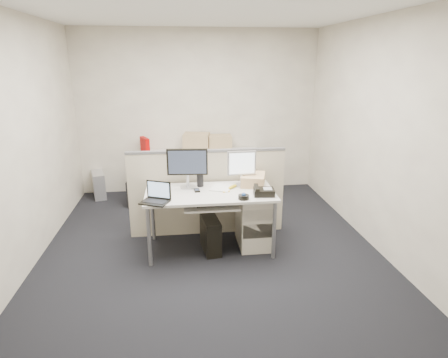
{
  "coord_description": "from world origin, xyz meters",
  "views": [
    {
      "loc": [
        -0.33,
        -4.1,
        2.2
      ],
      "look_at": [
        0.18,
        0.15,
        0.83
      ],
      "focal_mm": 30.0,
      "sensor_mm": 36.0,
      "label": 1
    }
  ],
  "objects": [
    {
      "name": "pc_tower_spare_dark",
      "position": [
        -1.05,
        1.63,
        0.21
      ],
      "size": [
        0.25,
        0.47,
        0.42
      ],
      "primitive_type": "cube",
      "rotation": [
        0.0,
        0.0,
        -0.16
      ],
      "color": "black",
      "rests_on": "floor"
    },
    {
      "name": "banana",
      "position": [
        0.28,
        0.1,
        0.75
      ],
      "size": [
        0.14,
        0.15,
        0.04
      ],
      "primitive_type": "ellipsoid",
      "rotation": [
        0.0,
        0.0,
        0.82
      ],
      "color": "gold",
      "rests_on": "desk"
    },
    {
      "name": "back_counter",
      "position": [
        0.0,
        1.93,
        0.36
      ],
      "size": [
        2.0,
        0.6,
        0.72
      ],
      "primitive_type": "cube",
      "color": "beige",
      "rests_on": "floor"
    },
    {
      "name": "wall_front",
      "position": [
        0.0,
        -2.25,
        1.35
      ],
      "size": [
        4.0,
        0.02,
        2.7
      ],
      "primitive_type": "cube",
      "color": "beige",
      "rests_on": "ground"
    },
    {
      "name": "laptop",
      "position": [
        -0.62,
        -0.28,
        0.84
      ],
      "size": [
        0.35,
        0.31,
        0.21
      ],
      "primitive_type": "cube",
      "rotation": [
        0.0,
        0.0,
        -0.42
      ],
      "color": "black",
      "rests_on": "desk"
    },
    {
      "name": "ceiling",
      "position": [
        0.0,
        0.0,
        2.7
      ],
      "size": [
        4.0,
        4.5,
        0.01
      ],
      "primitive_type": "cube",
      "color": "white",
      "rests_on": "ground"
    },
    {
      "name": "paper_stack",
      "position": [
        0.15,
        0.12,
        0.74
      ],
      "size": [
        0.32,
        0.35,
        0.01
      ],
      "primitive_type": "cube",
      "rotation": [
        0.0,
        0.0,
        -0.37
      ],
      "color": "silver",
      "rests_on": "desk"
    },
    {
      "name": "pc_tower_desk",
      "position": [
        -0.0,
        -0.05,
        0.21
      ],
      "size": [
        0.23,
        0.46,
        0.41
      ],
      "primitive_type": "cube",
      "rotation": [
        0.0,
        0.0,
        0.13
      ],
      "color": "black",
      "rests_on": "floor"
    },
    {
      "name": "trackball",
      "position": [
        0.35,
        -0.28,
        0.75
      ],
      "size": [
        0.15,
        0.15,
        0.05
      ],
      "primitive_type": "cylinder",
      "rotation": [
        0.0,
        0.0,
        -0.34
      ],
      "color": "black",
      "rests_on": "desk"
    },
    {
      "name": "keyboard",
      "position": [
        0.05,
        -0.14,
        0.64
      ],
      "size": [
        0.46,
        0.2,
        0.02
      ],
      "primitive_type": "cube",
      "rotation": [
        0.0,
        0.0,
        0.09
      ],
      "color": "black",
      "rests_on": "keyboard_tray"
    },
    {
      "name": "keyboard_tray",
      "position": [
        0.0,
        -0.18,
        0.62
      ],
      "size": [
        0.62,
        0.32,
        0.02
      ],
      "primitive_type": "cube",
      "color": "beige",
      "rests_on": "desk"
    },
    {
      "name": "desk_phone",
      "position": [
        0.6,
        -0.18,
        0.77
      ],
      "size": [
        0.25,
        0.21,
        0.07
      ],
      "primitive_type": "cube",
      "rotation": [
        0.0,
        0.0,
        -0.11
      ],
      "color": "black",
      "rests_on": "desk"
    },
    {
      "name": "cardboard_box_right",
      "position": [
        0.34,
        2.05,
        0.86
      ],
      "size": [
        0.39,
        0.3,
        0.27
      ],
      "primitive_type": "cube",
      "rotation": [
        0.0,
        0.0,
        -0.02
      ],
      "color": "tan",
      "rests_on": "back_counter"
    },
    {
      "name": "pc_tower_spare_silver",
      "position": [
        -1.7,
        2.03,
        0.21
      ],
      "size": [
        0.29,
        0.48,
        0.42
      ],
      "primitive_type": "cube",
      "rotation": [
        0.0,
        0.0,
        0.27
      ],
      "color": "#B7B7BC",
      "rests_on": "floor"
    },
    {
      "name": "desk",
      "position": [
        0.0,
        0.0,
        0.66
      ],
      "size": [
        1.5,
        0.75,
        0.73
      ],
      "color": "beige",
      "rests_on": "floor"
    },
    {
      "name": "cardboard_box_left",
      "position": [
        -0.05,
        2.05,
        0.88
      ],
      "size": [
        0.47,
        0.39,
        0.32
      ],
      "primitive_type": "cube",
      "rotation": [
        0.0,
        0.0,
        -0.19
      ],
      "color": "tan",
      "rests_on": "back_counter"
    },
    {
      "name": "wall_left",
      "position": [
        -2.0,
        0.0,
        1.35
      ],
      "size": [
        0.02,
        4.5,
        2.7
      ],
      "primitive_type": "cube",
      "color": "beige",
      "rests_on": "ground"
    },
    {
      "name": "red_binder",
      "position": [
        -0.9,
        2.03,
        0.85
      ],
      "size": [
        0.18,
        0.29,
        0.27
      ],
      "primitive_type": "cube",
      "rotation": [
        0.0,
        0.0,
        0.41
      ],
      "color": "#9C0302",
      "rests_on": "back_counter"
    },
    {
      "name": "wall_right",
      "position": [
        2.0,
        0.0,
        1.35
      ],
      "size": [
        0.02,
        4.5,
        2.7
      ],
      "primitive_type": "cube",
      "color": "beige",
      "rests_on": "ground"
    },
    {
      "name": "drawer_pedestal",
      "position": [
        0.55,
        0.05,
        0.33
      ],
      "size": [
        0.4,
        0.55,
        0.65
      ],
      "primitive_type": "cube",
      "color": "beige",
      "rests_on": "floor"
    },
    {
      "name": "monitor_main",
      "position": [
        -0.25,
        0.18,
        0.97
      ],
      "size": [
        0.5,
        0.23,
        0.48
      ],
      "primitive_type": "cube",
      "rotation": [
        0.0,
        0.0,
        -0.09
      ],
      "color": "black",
      "rests_on": "desk"
    },
    {
      "name": "manila_folders",
      "position": [
        0.55,
        0.2,
        0.8
      ],
      "size": [
        0.36,
        0.41,
        0.13
      ],
      "primitive_type": "cube",
      "rotation": [
        0.0,
        0.0,
        -0.27
      ],
      "color": "tan",
      "rests_on": "desk"
    },
    {
      "name": "cellphone",
      "position": [
        -0.15,
        0.05,
        0.74
      ],
      "size": [
        0.07,
        0.12,
        0.02
      ],
      "primitive_type": "cube",
      "rotation": [
        0.0,
        0.0,
        0.09
      ],
      "color": "black",
      "rests_on": "desk"
    },
    {
      "name": "travel_mug",
      "position": [
        -0.1,
        0.22,
        0.82
      ],
      "size": [
        0.11,
        0.11,
        0.17
      ],
      "primitive_type": "cylinder",
      "rotation": [
        0.0,
        0.0,
        -0.4
      ],
      "color": "black",
      "rests_on": "desk"
    },
    {
      "name": "cubicle_partition",
      "position": [
        0.0,
        0.45,
        0.55
      ],
      "size": [
        2.0,
        0.06,
        1.1
      ],
      "primitive_type": "cube",
      "color": "#B7AA91",
      "rests_on": "floor"
    },
    {
      "name": "sticky_pad",
      "position": [
        0.18,
        0.0,
        0.74
      ],
      "size": [
        0.1,
        0.1,
        0.01
      ],
      "primitive_type": "cube",
      "rotation": [
        0.0,
        0.0,
        0.24
      ],
      "color": "gold",
      "rests_on": "desk"
    },
    {
      "name": "floor",
      "position": [
        0.0,
        0.0,
        -0.01
      ],
      "size": [
        4.0,
        4.5,
        0.01
      ],
      "primitive_type": "cube",
      "color": "black",
      "rests_on": "ground"
    },
    {
      "name": "monitor_small",
      "position": [
        0.4,
        0.18,
        0.94
      ],
      "size": [
        0.36,
        0.19,
        0.43
      ],
      "primitive_type": "cube",
      "rotation": [
        0.0,
        0.0,
        0.05
      ],
      "color": "#B7B7BC",
      "rests_on": "desk"
    },
    {
      "name": "wall_back",
      "position": [
        0.0,
        2.25,
        1.35
      ],
      "size": [
        4.0,
        0.02,
        2.7
      ],
      "primitive_type": "cube",
      "color": "beige",
      "rests_on": "ground"
    }
  ]
}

